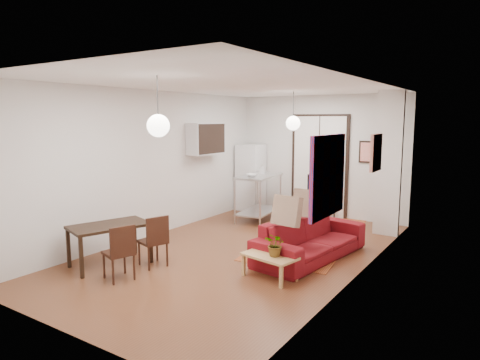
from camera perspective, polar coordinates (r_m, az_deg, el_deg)
The scene contains 27 objects.
floor at distance 7.70m, azimuth 0.14°, elevation -9.53°, with size 7.00×7.00×0.00m, color brown.
ceiling at distance 7.36m, azimuth 0.14°, elevation 12.52°, with size 4.20×7.00×0.02m, color white.
wall_back at distance 10.49m, azimuth 10.64°, elevation 3.15°, with size 4.20×0.02×2.90m, color silver.
wall_front at distance 4.88m, azimuth -22.91°, elevation -2.99°, with size 4.20×0.02×2.90m, color silver.
wall_left at distance 8.71m, azimuth -11.53°, elevation 2.13°, with size 0.02×7.00×2.90m, color silver.
wall_right at distance 6.50m, azimuth 15.86°, elevation -0.02°, with size 0.02×7.00×2.90m, color silver.
double_doors at distance 10.47m, azimuth 10.51°, elevation 1.77°, with size 1.44×0.06×2.50m, color white.
stub_partition at distance 9.01m, azimuth 19.21°, elevation 2.03°, with size 0.50×0.10×2.90m, color silver.
wall_cabinet at distance 9.68m, azimuth -4.57°, elevation 5.53°, with size 0.35×1.00×0.70m, color silver.
painting_popart at distance 5.31m, azimuth 11.63°, elevation 0.53°, with size 0.05×1.00×1.00m, color red.
painting_abstract at distance 7.23m, azimuth 17.68°, elevation 3.50°, with size 0.05×0.50×0.60m, color beige.
poster_back at distance 10.06m, azimuth 16.66°, elevation 3.60°, with size 0.40×0.03×0.50m, color red.
print_left at distance 10.17m, azimuth -3.52°, elevation 5.94°, with size 0.03×0.44×0.54m, color #A76C45.
pendant_back at distance 9.08m, azimuth 7.10°, elevation 7.53°, with size 0.30×0.30×0.80m.
pendant_front at distance 5.77m, azimuth -10.84°, elevation 7.14°, with size 0.30×0.30×0.80m.
kilim_rug at distance 8.83m, azimuth 9.73°, elevation -7.29°, with size 1.55×4.13×0.01m, color #B6582D.
sofa at distance 7.39m, azimuth 9.43°, elevation -7.69°, with size 0.90×2.30×0.67m, color maroon.
coffee_table at distance 6.40m, azimuth 3.97°, elevation -10.36°, with size 0.87×0.58×0.36m.
potted_plant at distance 6.29m, azimuth 4.80°, elevation -8.59°, with size 0.31×0.27×0.35m, color #2E622C.
kitchen_counter at distance 9.92m, azimuth 2.50°, elevation -1.33°, with size 0.87×1.46×1.05m.
bowl at distance 9.61m, azimuth 1.60°, elevation 0.64°, with size 0.25×0.25×0.06m, color white.
soap_bottle at distance 10.10m, azimuth 3.00°, elevation 1.45°, with size 0.10×0.10×0.22m, color teal.
fridge at distance 11.04m, azimuth 1.44°, elevation 0.37°, with size 0.60×0.60×1.69m, color white.
dining_table at distance 7.18m, azimuth -17.01°, elevation -6.26°, with size 1.03×1.37×0.67m.
dining_chair_near at distance 7.06m, azimuth -11.11°, elevation -7.29°, with size 0.50×0.61×0.83m.
dining_chair_far at distance 6.60m, azimuth -15.39°, elevation -8.53°, with size 0.50×0.61×0.83m.
black_side_chair at distance 10.28m, azimuth 11.08°, elevation -1.62°, with size 0.62×0.64×1.05m.
Camera 1 is at (4.00, -6.15, 2.34)m, focal length 32.00 mm.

